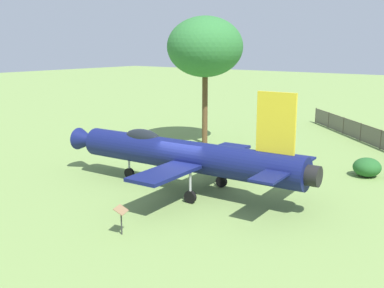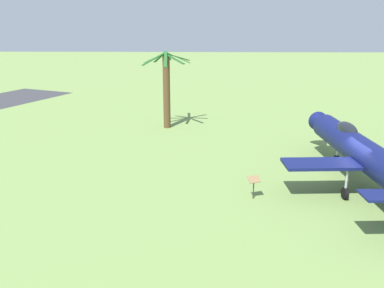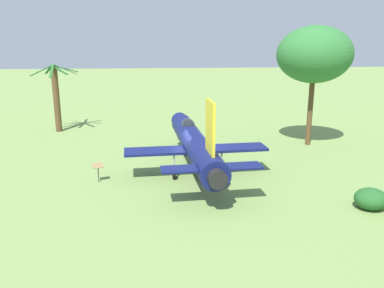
{
  "view_description": "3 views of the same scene",
  "coord_description": "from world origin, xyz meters",
  "px_view_note": "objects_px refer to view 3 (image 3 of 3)",
  "views": [
    {
      "loc": [
        13.61,
        -17.57,
        7.28
      ],
      "look_at": [
        -0.71,
        1.49,
        2.07
      ],
      "focal_mm": 42.6,
      "sensor_mm": 36.0,
      "label": 1
    },
    {
      "loc": [
        20.13,
        -8.4,
        8.41
      ],
      "look_at": [
        -2.92,
        -9.04,
        1.5
      ],
      "focal_mm": 38.33,
      "sensor_mm": 36.0,
      "label": 2
    },
    {
      "loc": [
        23.62,
        -2.47,
        8.11
      ],
      "look_at": [
        0.32,
        -0.2,
        1.9
      ],
      "focal_mm": 36.32,
      "sensor_mm": 36.0,
      "label": 3
    }
  ],
  "objects_px": {
    "shade_tree": "(314,55)",
    "palm_tree": "(56,97)",
    "info_plaque": "(98,168)",
    "shrub_near_fence": "(371,199)",
    "display_jet": "(194,142)"
  },
  "relations": [
    {
      "from": "shrub_near_fence",
      "to": "info_plaque",
      "type": "bearing_deg",
      "value": -110.5
    },
    {
      "from": "shade_tree",
      "to": "palm_tree",
      "type": "bearing_deg",
      "value": -108.0
    },
    {
      "from": "shade_tree",
      "to": "palm_tree",
      "type": "distance_m",
      "value": 22.61
    },
    {
      "from": "shade_tree",
      "to": "shrub_near_fence",
      "type": "bearing_deg",
      "value": -7.78
    },
    {
      "from": "display_jet",
      "to": "palm_tree",
      "type": "height_order",
      "value": "palm_tree"
    },
    {
      "from": "display_jet",
      "to": "shrub_near_fence",
      "type": "distance_m",
      "value": 10.82
    },
    {
      "from": "shade_tree",
      "to": "palm_tree",
      "type": "xyz_separation_m",
      "value": [
        -6.88,
        -21.19,
        -3.87
      ]
    },
    {
      "from": "display_jet",
      "to": "shrub_near_fence",
      "type": "height_order",
      "value": "display_jet"
    },
    {
      "from": "shade_tree",
      "to": "info_plaque",
      "type": "height_order",
      "value": "shade_tree"
    },
    {
      "from": "display_jet",
      "to": "shade_tree",
      "type": "height_order",
      "value": "shade_tree"
    },
    {
      "from": "shrub_near_fence",
      "to": "display_jet",
      "type": "bearing_deg",
      "value": -130.6
    },
    {
      "from": "info_plaque",
      "to": "shrub_near_fence",
      "type": "bearing_deg",
      "value": 69.5
    },
    {
      "from": "shade_tree",
      "to": "shrub_near_fence",
      "type": "xyz_separation_m",
      "value": [
        12.42,
        -1.7,
        -6.57
      ]
    },
    {
      "from": "palm_tree",
      "to": "info_plaque",
      "type": "bearing_deg",
      "value": 21.25
    },
    {
      "from": "shade_tree",
      "to": "palm_tree",
      "type": "height_order",
      "value": "shade_tree"
    }
  ]
}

